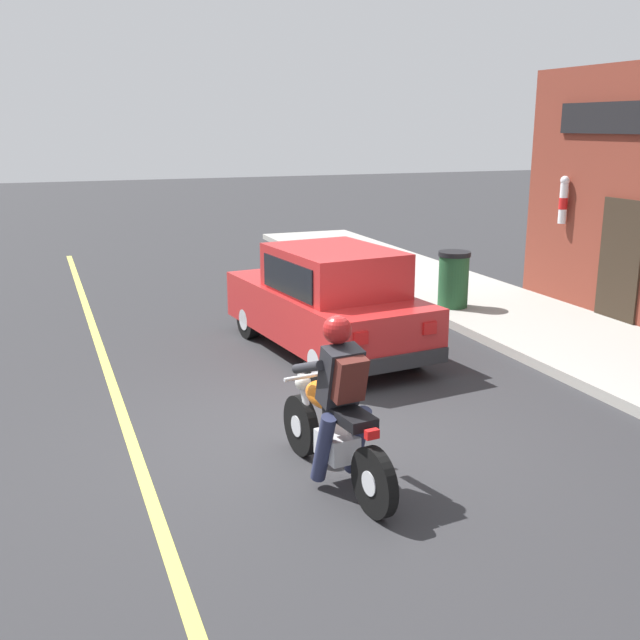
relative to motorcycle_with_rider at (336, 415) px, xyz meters
name	(u,v)px	position (x,y,z in m)	size (l,w,h in m)	color
ground_plane	(309,437)	(0.14, 1.08, -0.68)	(80.00, 80.00, 0.00)	#2B2B2D
sidewalk_curb	(528,322)	(5.12, 4.08, -0.61)	(2.60, 22.00, 0.14)	#9E9B93
lane_stripe	(108,372)	(-1.66, 4.08, -0.67)	(0.12, 19.80, 0.01)	#D1C64C
motorcycle_with_rider	(336,415)	(0.00, 0.00, 0.00)	(0.62, 2.02, 1.62)	black
car_hatchback	(328,302)	(1.45, 3.88, 0.09)	(2.06, 3.94, 1.57)	black
trash_bin	(453,279)	(4.33, 5.21, -0.04)	(0.56, 0.56, 0.98)	#23512D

